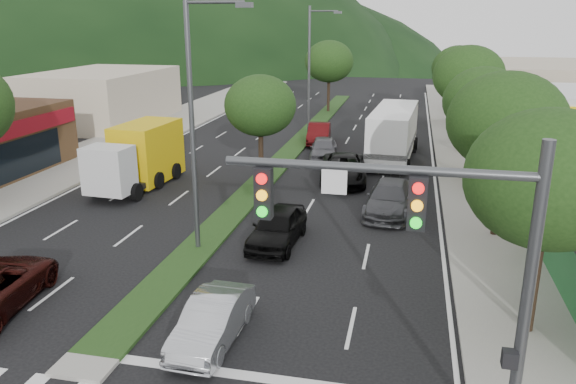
% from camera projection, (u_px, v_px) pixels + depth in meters
% --- Properties ---
extents(ground, '(160.00, 160.00, 0.00)m').
position_uv_depth(ground, '(93.00, 359.00, 15.55)').
color(ground, black).
rests_on(ground, ground).
extents(sidewalk_right, '(5.00, 90.00, 0.15)m').
position_uv_depth(sidewalk_right, '(476.00, 163.00, 36.28)').
color(sidewalk_right, gray).
rests_on(sidewalk_right, ground).
extents(sidewalk_left, '(6.00, 90.00, 0.15)m').
position_uv_depth(sidewalk_left, '(116.00, 145.00, 41.52)').
color(sidewalk_left, gray).
rests_on(sidewalk_left, ground).
extents(median, '(1.60, 56.00, 0.12)m').
position_uv_depth(median, '(296.00, 145.00, 41.65)').
color(median, '#1A3513').
rests_on(median, ground).
extents(traffic_signal, '(6.12, 0.40, 7.00)m').
position_uv_depth(traffic_signal, '(447.00, 255.00, 10.88)').
color(traffic_signal, '#47494C').
rests_on(traffic_signal, ground).
extents(bldg_left_far, '(9.00, 14.00, 4.60)m').
position_uv_depth(bldg_left_far, '(103.00, 97.00, 50.49)').
color(bldg_left_far, '#BDB097').
rests_on(bldg_left_far, ground).
extents(bldg_right_far, '(10.00, 16.00, 5.20)m').
position_uv_depth(bldg_right_far, '(538.00, 91.00, 51.82)').
color(bldg_right_far, '#BDB097').
rests_on(bldg_right_far, ground).
extents(hill_far, '(176.00, 132.00, 82.00)m').
position_uv_depth(hill_far, '(39.00, 58.00, 134.59)').
color(hill_far, black).
rests_on(hill_far, ground).
extents(tree_r_a, '(4.60, 4.60, 6.63)m').
position_uv_depth(tree_r_a, '(549.00, 179.00, 15.39)').
color(tree_r_a, black).
rests_on(tree_r_a, sidewalk_right).
extents(tree_r_b, '(4.80, 4.80, 6.94)m').
position_uv_depth(tree_r_b, '(507.00, 122.00, 22.79)').
color(tree_r_b, black).
rests_on(tree_r_b, sidewalk_right).
extents(tree_r_c, '(4.40, 4.40, 6.48)m').
position_uv_depth(tree_r_c, '(484.00, 102.00, 30.34)').
color(tree_r_c, black).
rests_on(tree_r_c, sidewalk_right).
extents(tree_r_d, '(5.00, 5.00, 7.17)m').
position_uv_depth(tree_r_d, '(469.00, 76.00, 39.54)').
color(tree_r_d, black).
rests_on(tree_r_d, sidewalk_right).
extents(tree_r_e, '(4.60, 4.60, 6.71)m').
position_uv_depth(tree_r_e, '(459.00, 68.00, 48.95)').
color(tree_r_e, black).
rests_on(tree_r_e, sidewalk_right).
extents(tree_med_near, '(4.00, 4.00, 6.02)m').
position_uv_depth(tree_med_near, '(260.00, 106.00, 31.03)').
color(tree_med_near, black).
rests_on(tree_med_near, median).
extents(tree_med_far, '(4.80, 4.80, 6.94)m').
position_uv_depth(tree_med_far, '(329.00, 61.00, 55.11)').
color(tree_med_far, black).
rests_on(tree_med_far, median).
extents(streetlight_near, '(2.60, 0.25, 10.00)m').
position_uv_depth(streetlight_near, '(196.00, 114.00, 21.32)').
color(streetlight_near, '#47494C').
rests_on(streetlight_near, ground).
extents(streetlight_mid, '(2.60, 0.25, 10.00)m').
position_uv_depth(streetlight_mid, '(312.00, 64.00, 44.64)').
color(streetlight_mid, '#47494C').
rests_on(streetlight_mid, ground).
extents(sedan_silver, '(1.52, 4.08, 1.33)m').
position_uv_depth(sedan_silver, '(212.00, 321.00, 16.26)').
color(sedan_silver, '#AEB1B6').
rests_on(sedan_silver, ground).
extents(car_queue_a, '(1.98, 4.55, 1.53)m').
position_uv_depth(car_queue_a, '(277.00, 227.00, 23.30)').
color(car_queue_a, black).
rests_on(car_queue_a, ground).
extents(car_queue_b, '(2.44, 5.24, 1.48)m').
position_uv_depth(car_queue_b, '(390.00, 198.00, 27.07)').
color(car_queue_b, '#424347').
rests_on(car_queue_b, ground).
extents(car_queue_c, '(2.05, 4.72, 1.51)m').
position_uv_depth(car_queue_c, '(319.00, 133.00, 42.28)').
color(car_queue_c, '#4A0C0E').
rests_on(car_queue_c, ground).
extents(car_queue_d, '(3.12, 5.75, 1.53)m').
position_uv_depth(car_queue_d, '(343.00, 169.00, 32.31)').
color(car_queue_d, black).
rests_on(car_queue_d, ground).
extents(car_queue_e, '(2.26, 4.56, 1.49)m').
position_uv_depth(car_queue_e, '(324.00, 149.00, 37.38)').
color(car_queue_e, '#525258').
rests_on(car_queue_e, ground).
extents(box_truck, '(3.07, 7.07, 3.41)m').
position_uv_depth(box_truck, '(140.00, 158.00, 31.30)').
color(box_truck, silver).
rests_on(box_truck, ground).
extents(motorhome, '(3.32, 9.08, 3.43)m').
position_uv_depth(motorhome, '(393.00, 133.00, 37.04)').
color(motorhome, white).
rests_on(motorhome, ground).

